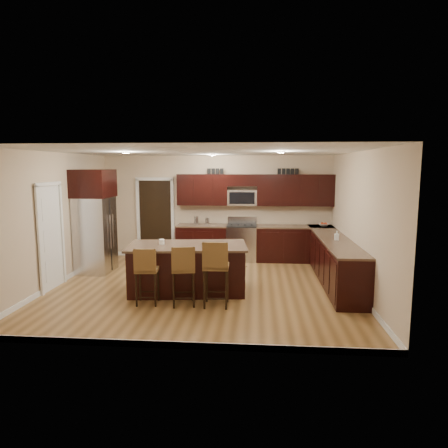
# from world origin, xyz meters

# --- Properties ---
(floor) EXTENTS (6.00, 6.00, 0.00)m
(floor) POSITION_xyz_m (0.00, 0.00, 0.00)
(floor) COLOR olive
(floor) RESTS_ON ground
(ceiling) EXTENTS (6.00, 6.00, 0.00)m
(ceiling) POSITION_xyz_m (0.00, 0.00, 2.70)
(ceiling) COLOR silver
(ceiling) RESTS_ON wall_back
(wall_back) EXTENTS (6.00, 0.00, 6.00)m
(wall_back) POSITION_xyz_m (0.00, 2.75, 1.35)
(wall_back) COLOR #C8B090
(wall_back) RESTS_ON floor
(wall_left) EXTENTS (0.00, 5.50, 5.50)m
(wall_left) POSITION_xyz_m (-3.00, 0.00, 1.35)
(wall_left) COLOR #C8B090
(wall_left) RESTS_ON floor
(wall_right) EXTENTS (0.00, 5.50, 5.50)m
(wall_right) POSITION_xyz_m (3.00, 0.00, 1.35)
(wall_right) COLOR #C8B090
(wall_right) RESTS_ON floor
(base_cabinets) EXTENTS (4.02, 3.96, 0.92)m
(base_cabinets) POSITION_xyz_m (1.90, 1.45, 0.46)
(base_cabinets) COLOR black
(base_cabinets) RESTS_ON floor
(upper_cabinets) EXTENTS (4.00, 0.33, 0.80)m
(upper_cabinets) POSITION_xyz_m (1.04, 2.58, 1.84)
(upper_cabinets) COLOR black
(upper_cabinets) RESTS_ON wall_back
(range) EXTENTS (0.76, 0.64, 1.11)m
(range) POSITION_xyz_m (0.68, 2.45, 0.47)
(range) COLOR silver
(range) RESTS_ON floor
(microwave) EXTENTS (0.76, 0.31, 0.40)m
(microwave) POSITION_xyz_m (0.68, 2.60, 1.62)
(microwave) COLOR silver
(microwave) RESTS_ON upper_cabinets
(doorway) EXTENTS (0.85, 0.03, 2.06)m
(doorway) POSITION_xyz_m (-1.65, 2.73, 1.03)
(doorway) COLOR black
(doorway) RESTS_ON floor
(pantry_door) EXTENTS (0.03, 0.80, 2.04)m
(pantry_door) POSITION_xyz_m (-2.98, -0.30, 1.02)
(pantry_door) COLOR white
(pantry_door) RESTS_ON floor
(letter_decor) EXTENTS (2.20, 0.03, 0.15)m
(letter_decor) POSITION_xyz_m (0.90, 2.58, 2.29)
(letter_decor) COLOR black
(letter_decor) RESTS_ON upper_cabinets
(island) EXTENTS (2.37, 1.41, 0.92)m
(island) POSITION_xyz_m (-0.27, -0.25, 0.43)
(island) COLOR black
(island) RESTS_ON floor
(stool_left) EXTENTS (0.41, 0.41, 1.02)m
(stool_left) POSITION_xyz_m (-0.84, -1.09, 0.64)
(stool_left) COLOR brown
(stool_left) RESTS_ON floor
(stool_mid) EXTENTS (0.47, 0.47, 1.07)m
(stool_mid) POSITION_xyz_m (-0.19, -1.09, 0.67)
(stool_mid) COLOR brown
(stool_mid) RESTS_ON floor
(stool_right) EXTENTS (0.44, 0.44, 1.16)m
(stool_right) POSITION_xyz_m (0.37, -1.10, 0.72)
(stool_right) COLOR brown
(stool_right) RESTS_ON floor
(refrigerator) EXTENTS (0.79, 0.92, 2.35)m
(refrigerator) POSITION_xyz_m (-2.62, 1.03, 1.21)
(refrigerator) COLOR silver
(refrigerator) RESTS_ON floor
(floor_mat) EXTENTS (1.05, 0.89, 0.01)m
(floor_mat) POSITION_xyz_m (0.32, 1.85, 0.01)
(floor_mat) COLOR brown
(floor_mat) RESTS_ON floor
(fruit_bowl) EXTENTS (0.30, 0.30, 0.07)m
(fruit_bowl) POSITION_xyz_m (2.75, 2.45, 0.95)
(fruit_bowl) COLOR silver
(fruit_bowl) RESTS_ON base_cabinets
(soap_bottle) EXTENTS (0.09, 0.10, 0.19)m
(soap_bottle) POSITION_xyz_m (2.70, 0.50, 1.01)
(soap_bottle) COLOR #B2B2B2
(soap_bottle) RESTS_ON base_cabinets
(canister_tall) EXTENTS (0.12, 0.12, 0.22)m
(canister_tall) POSITION_xyz_m (-0.50, 2.45, 1.03)
(canister_tall) COLOR silver
(canister_tall) RESTS_ON base_cabinets
(canister_short) EXTENTS (0.11, 0.11, 0.18)m
(canister_short) POSITION_xyz_m (-0.21, 2.45, 1.01)
(canister_short) COLOR silver
(canister_short) RESTS_ON base_cabinets
(island_jar) EXTENTS (0.10, 0.10, 0.10)m
(island_jar) POSITION_xyz_m (-0.77, -0.25, 0.97)
(island_jar) COLOR white
(island_jar) RESTS_ON island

